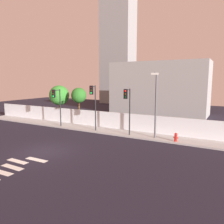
% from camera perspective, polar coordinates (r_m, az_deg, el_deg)
% --- Properties ---
extents(ground_plane, '(80.00, 80.00, 0.00)m').
position_cam_1_polar(ground_plane, '(18.37, -17.41, -9.72)').
color(ground_plane, black).
extents(sidewalk, '(36.00, 2.40, 0.15)m').
position_cam_1_polar(sidewalk, '(24.49, -3.40, -4.65)').
color(sidewalk, '#A8A8A8').
rests_on(sidewalk, ground).
extents(perimeter_wall, '(36.00, 0.18, 1.80)m').
position_cam_1_polar(perimeter_wall, '(25.37, -1.85, -1.93)').
color(perimeter_wall, silver).
rests_on(perimeter_wall, sidewalk).
extents(crosswalk_marking, '(3.58, 4.75, 0.01)m').
position_cam_1_polar(crosswalk_marking, '(15.92, -26.23, -13.05)').
color(crosswalk_marking, silver).
rests_on(crosswalk_marking, ground).
extents(traffic_light_left, '(0.38, 1.18, 4.85)m').
position_cam_1_polar(traffic_light_left, '(22.95, -4.88, 3.54)').
color(traffic_light_left, black).
rests_on(traffic_light_left, sidewalk).
extents(traffic_light_center, '(0.41, 1.46, 4.35)m').
position_cam_1_polar(traffic_light_center, '(25.90, -14.17, 3.15)').
color(traffic_light_center, black).
rests_on(traffic_light_center, sidewalk).
extents(traffic_light_right, '(0.37, 1.50, 4.59)m').
position_cam_1_polar(traffic_light_right, '(20.84, 4.04, 2.64)').
color(traffic_light_right, black).
rests_on(traffic_light_right, sidewalk).
extents(street_lamp_curbside, '(0.85, 2.18, 6.07)m').
position_cam_1_polar(street_lamp_curbside, '(20.41, 11.26, 3.24)').
color(street_lamp_curbside, '#4C4C51').
rests_on(street_lamp_curbside, sidewalk).
extents(fire_hydrant, '(0.44, 0.26, 0.78)m').
position_cam_1_polar(fire_hydrant, '(20.43, 16.22, -6.19)').
color(fire_hydrant, red).
rests_on(fire_hydrant, sidewalk).
extents(roadside_tree_leftmost, '(2.66, 2.66, 4.84)m').
position_cam_1_polar(roadside_tree_leftmost, '(30.57, -13.53, 4.22)').
color(roadside_tree_leftmost, brown).
rests_on(roadside_tree_leftmost, ground).
extents(roadside_tree_midleft, '(1.95, 1.95, 4.59)m').
position_cam_1_polar(roadside_tree_midleft, '(28.45, -8.62, 4.23)').
color(roadside_tree_midleft, brown).
rests_on(roadside_tree_midleft, ground).
extents(low_building_distant, '(15.38, 6.00, 8.43)m').
position_cam_1_polar(low_building_distant, '(37.07, 12.05, 6.06)').
color(low_building_distant, '#989898').
rests_on(low_building_distant, ground).
extents(tower_on_skyline, '(7.44, 5.00, 27.69)m').
position_cam_1_polar(tower_on_skyline, '(54.09, 1.55, 17.14)').
color(tower_on_skyline, gray).
rests_on(tower_on_skyline, ground).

